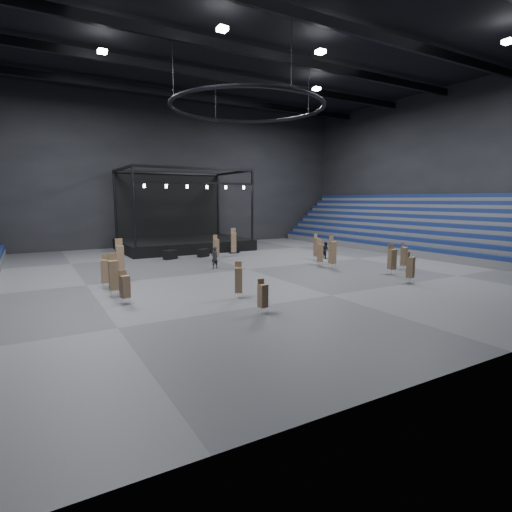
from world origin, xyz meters
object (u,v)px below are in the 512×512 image
flight_case_mid (203,253)px  chair_stack_9 (410,267)px  flight_case_left (170,255)px  chair_stack_4 (234,242)px  chair_stack_13 (238,279)px  chair_stack_5 (332,252)px  chair_stack_6 (105,271)px  chair_stack_12 (404,256)px  chair_stack_2 (317,247)px  chair_stack_3 (216,248)px  man_center (215,258)px  chair_stack_10 (114,274)px  crew_member (326,250)px  flight_case_right (234,250)px  chair_stack_0 (125,286)px  chair_stack_11 (120,259)px  stage (181,237)px  chair_stack_8 (320,252)px  chair_stack_7 (263,295)px

flight_case_mid → chair_stack_9: (7.52, -19.19, 0.75)m
flight_case_left → chair_stack_4: chair_stack_4 is taller
chair_stack_13 → chair_stack_5: bearing=49.2°
chair_stack_6 → chair_stack_13: size_ratio=1.03×
chair_stack_6 → chair_stack_12: 23.08m
chair_stack_6 → chair_stack_13: bearing=-23.8°
chair_stack_2 → chair_stack_3: size_ratio=1.04×
chair_stack_13 → man_center: size_ratio=1.17×
chair_stack_6 → chair_stack_10: (0.01, -2.82, 0.21)m
chair_stack_6 → crew_member: chair_stack_6 is taller
flight_case_left → flight_case_right: size_ratio=1.28×
chair_stack_0 → chair_stack_3: 16.35m
flight_case_right → flight_case_mid: bearing=-167.5°
flight_case_mid → chair_stack_4: (2.91, -1.10, 1.06)m
chair_stack_4 → flight_case_left: bearing=-171.0°
chair_stack_2 → man_center: (-10.42, 0.58, -0.37)m
chair_stack_10 → chair_stack_11: 5.59m
stage → chair_stack_8: bearing=-69.7°
stage → crew_member: size_ratio=8.58×
chair_stack_7 → chair_stack_11: chair_stack_11 is taller
flight_case_mid → flight_case_right: (3.98, 0.88, -0.05)m
flight_case_mid → chair_stack_8: 12.28m
flight_case_left → chair_stack_8: chair_stack_8 is taller
flight_case_mid → chair_stack_13: chair_stack_13 is taller
flight_case_mid → chair_stack_0: chair_stack_0 is taller
chair_stack_3 → chair_stack_12: bearing=-48.8°
chair_stack_0 → crew_member: bearing=6.4°
stage → flight_case_left: 8.40m
chair_stack_2 → chair_stack_11: size_ratio=0.86×
chair_stack_11 → chair_stack_8: bearing=-4.8°
chair_stack_2 → chair_stack_10: 20.47m
chair_stack_12 → chair_stack_8: bearing=110.8°
flight_case_right → crew_member: 10.02m
flight_case_mid → crew_member: (10.12, -7.02, 0.42)m
chair_stack_2 → chair_stack_6: 19.90m
flight_case_left → chair_stack_10: bearing=-120.3°
flight_case_mid → chair_stack_13: (-4.86, -17.09, 0.73)m
flight_case_right → chair_stack_3: size_ratio=0.42×
flight_case_left → chair_stack_6: size_ratio=0.59×
chair_stack_2 → chair_stack_10: size_ratio=0.97×
flight_case_mid → chair_stack_6: (-11.15, -10.32, 0.77)m
chair_stack_2 → chair_stack_8: 3.09m
chair_stack_3 → chair_stack_13: (-4.91, -14.02, -0.13)m
flight_case_right → chair_stack_0: size_ratio=0.54×
flight_case_mid → chair_stack_7: size_ratio=0.67×
chair_stack_5 → chair_stack_7: bearing=-145.1°
chair_stack_2 → chair_stack_7: chair_stack_2 is taller
chair_stack_8 → stage: bearing=131.7°
chair_stack_8 → chair_stack_9: bearing=-64.5°
flight_case_left → chair_stack_0: size_ratio=0.70×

